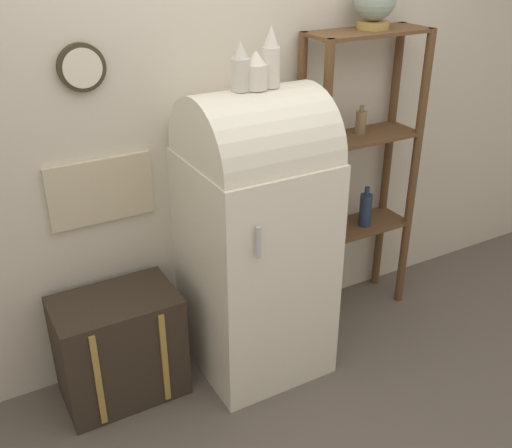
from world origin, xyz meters
TOP-DOWN VIEW (x-y plane):
  - ground_plane at (0.00, 0.00)m, footprint 12.00×12.00m
  - wall_back at (-0.00, 0.57)m, footprint 7.00×0.09m
  - refrigerator at (-0.00, 0.22)m, footprint 0.65×0.69m
  - suitcase_trunk at (-0.74, 0.32)m, footprint 0.61×0.40m
  - shelf_unit at (0.77, 0.39)m, footprint 0.71×0.29m
  - globe at (0.82, 0.40)m, footprint 0.22×0.22m
  - vase_left at (-0.07, 0.22)m, footprint 0.08×0.08m
  - vase_center at (0.00, 0.21)m, footprint 0.11×0.11m
  - vase_right at (0.08, 0.21)m, footprint 0.08×0.08m

SIDE VIEW (x-z plane):
  - ground_plane at x=0.00m, z-range 0.00..0.00m
  - suitcase_trunk at x=-0.74m, z-range 0.00..0.58m
  - refrigerator at x=0.00m, z-range 0.04..1.59m
  - shelf_unit at x=0.77m, z-range 0.07..1.80m
  - wall_back at x=0.00m, z-range 0.00..2.70m
  - vase_center at x=0.00m, z-range 1.54..1.72m
  - vase_left at x=-0.07m, z-range 1.54..1.76m
  - vase_right at x=0.08m, z-range 1.54..1.82m
  - globe at x=0.82m, z-range 1.73..2.00m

